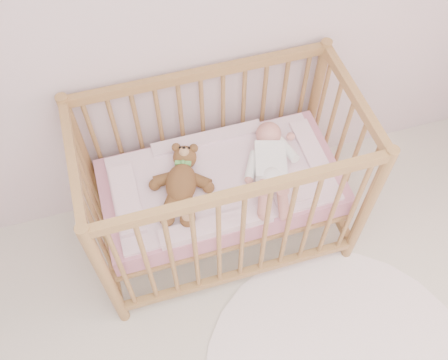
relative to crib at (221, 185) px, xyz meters
name	(u,v)px	position (x,y,z in m)	size (l,w,h in m)	color
wall_back	(157,4)	(-0.16, 0.40, 0.85)	(4.00, 0.02, 2.70)	beige
crib	(221,185)	(0.00, 0.00, 0.00)	(1.36, 0.76, 1.00)	#AE8349
mattress	(221,187)	(0.00, 0.00, -0.01)	(1.22, 0.62, 0.13)	#C37995
blanket	(221,179)	(0.00, 0.00, 0.06)	(1.10, 0.58, 0.06)	#F4A8C3
baby	(270,162)	(0.25, -0.02, 0.14)	(0.29, 0.59, 0.14)	white
teddy_bear	(181,182)	(-0.21, -0.02, 0.15)	(0.34, 0.48, 0.13)	brown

